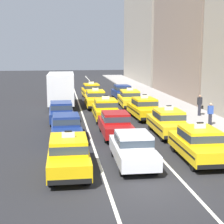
% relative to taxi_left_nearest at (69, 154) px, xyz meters
% --- Properties ---
extents(ground_plane, '(160.00, 160.00, 0.00)m').
position_rel_taxi_left_nearest_xyz_m(ground_plane, '(3.08, -2.28, -0.88)').
color(ground_plane, '#232326').
extents(lane_stripe_left_center, '(0.14, 80.00, 0.01)m').
position_rel_taxi_left_nearest_xyz_m(lane_stripe_left_center, '(1.48, 17.72, -0.87)').
color(lane_stripe_left_center, silver).
rests_on(lane_stripe_left_center, ground).
extents(lane_stripe_center_right, '(0.14, 80.00, 0.01)m').
position_rel_taxi_left_nearest_xyz_m(lane_stripe_center_right, '(4.68, 17.72, -0.87)').
color(lane_stripe_center_right, silver).
rests_on(lane_stripe_center_right, ground).
extents(sidewalk_curb, '(4.00, 90.00, 0.15)m').
position_rel_taxi_left_nearest_xyz_m(sidewalk_curb, '(10.28, 12.72, -0.80)').
color(sidewalk_curb, '#9E9993').
rests_on(sidewalk_curb, ground).
extents(building_facade_row, '(6.00, 63.15, 26.25)m').
position_rel_taxi_left_nearest_xyz_m(building_facade_row, '(15.28, 23.38, 9.81)').
color(building_facade_row, gray).
rests_on(building_facade_row, ground).
extents(taxi_left_nearest, '(1.86, 4.57, 1.96)m').
position_rel_taxi_left_nearest_xyz_m(taxi_left_nearest, '(0.00, 0.00, 0.00)').
color(taxi_left_nearest, black).
rests_on(taxi_left_nearest, ground).
extents(sedan_left_second, '(1.84, 4.33, 1.58)m').
position_rel_taxi_left_nearest_xyz_m(sedan_left_second, '(-0.02, 5.89, -0.03)').
color(sedan_left_second, black).
rests_on(sedan_left_second, ground).
extents(sedan_left_third, '(1.86, 4.34, 1.58)m').
position_rel_taxi_left_nearest_xyz_m(sedan_left_third, '(-0.30, 11.10, -0.03)').
color(sedan_left_third, black).
rests_on(sedan_left_third, ground).
extents(box_truck_left_fourth, '(2.42, 7.01, 3.27)m').
position_rel_taxi_left_nearest_xyz_m(box_truck_left_fourth, '(-0.24, 18.31, 0.90)').
color(box_truck_left_fourth, black).
rests_on(box_truck_left_fourth, ground).
extents(sedan_center_nearest, '(1.83, 4.33, 1.58)m').
position_rel_taxi_left_nearest_xyz_m(sedan_center_nearest, '(3.06, 0.67, -0.03)').
color(sedan_center_nearest, black).
rests_on(sedan_center_nearest, ground).
extents(sedan_center_second, '(1.78, 4.31, 1.58)m').
position_rel_taxi_left_nearest_xyz_m(sedan_center_second, '(3.06, 6.23, -0.03)').
color(sedan_center_second, black).
rests_on(sedan_center_second, ground).
extents(taxi_center_third, '(1.88, 4.58, 1.96)m').
position_rel_taxi_left_nearest_xyz_m(taxi_center_third, '(3.12, 11.55, 0.00)').
color(taxi_center_third, black).
rests_on(taxi_center_third, ground).
extents(taxi_center_fourth, '(1.85, 4.57, 1.96)m').
position_rel_taxi_left_nearest_xyz_m(taxi_center_fourth, '(2.90, 17.53, 0.00)').
color(taxi_center_fourth, black).
rests_on(taxi_center_fourth, ground).
extents(taxi_center_fifth, '(1.93, 4.60, 1.96)m').
position_rel_taxi_left_nearest_xyz_m(taxi_center_fifth, '(3.06, 23.94, 0.00)').
color(taxi_center_fifth, black).
rests_on(taxi_center_fifth, ground).
extents(taxi_right_nearest, '(1.92, 4.60, 1.96)m').
position_rel_taxi_left_nearest_xyz_m(taxi_right_nearest, '(6.40, 0.89, 0.00)').
color(taxi_right_nearest, black).
rests_on(taxi_right_nearest, ground).
extents(taxi_right_second, '(1.91, 4.60, 1.96)m').
position_rel_taxi_left_nearest_xyz_m(taxi_right_second, '(6.46, 6.14, 0.00)').
color(taxi_right_second, black).
rests_on(taxi_right_second, ground).
extents(taxi_right_third, '(1.97, 4.62, 1.96)m').
position_rel_taxi_left_nearest_xyz_m(taxi_right_third, '(6.22, 11.73, 0.00)').
color(taxi_right_third, black).
rests_on(taxi_right_third, ground).
extents(taxi_right_fourth, '(1.99, 4.63, 1.96)m').
position_rel_taxi_left_nearest_xyz_m(taxi_right_fourth, '(6.12, 17.16, 0.00)').
color(taxi_right_fourth, black).
rests_on(taxi_right_fourth, ground).
extents(sedan_right_fifth, '(1.89, 4.35, 1.58)m').
position_rel_taxi_left_nearest_xyz_m(sedan_right_fifth, '(6.35, 22.61, -0.03)').
color(sedan_right_fifth, black).
rests_on(sedan_right_fifth, ground).
extents(pedestrian_mid_block, '(0.47, 0.24, 1.69)m').
position_rel_taxi_left_nearest_xyz_m(pedestrian_mid_block, '(10.79, 11.58, 0.12)').
color(pedestrian_mid_block, '#23232D').
rests_on(pedestrian_mid_block, sidewalk_curb).
extents(pedestrian_by_storefront, '(0.36, 0.24, 1.61)m').
position_rel_taxi_left_nearest_xyz_m(pedestrian_by_storefront, '(10.08, 7.89, 0.09)').
color(pedestrian_by_storefront, '#23232D').
rests_on(pedestrian_by_storefront, sidewalk_curb).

